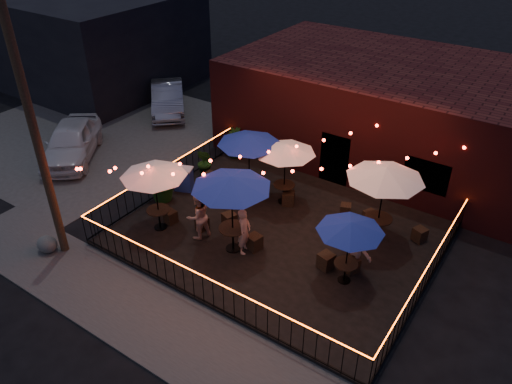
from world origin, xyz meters
TOP-DOWN VIEW (x-y plane):
  - ground at (0.00, 0.00)m, footprint 110.00×110.00m
  - patio at (0.00, 2.00)m, footprint 10.00×8.00m
  - sidewalk at (0.00, -3.25)m, footprint 18.00×2.50m
  - parking_lot at (-12.00, 4.00)m, footprint 11.00×12.00m
  - brick_building at (1.00, 9.99)m, footprint 14.00×8.00m
  - background_building at (-18.00, 9.00)m, footprint 12.00×9.00m
  - utility_pole at (-5.40, -2.60)m, footprint 0.26×0.26m
  - fence_front at (0.00, -2.00)m, footprint 10.00×0.04m
  - fence_left at (-5.00, 2.00)m, footprint 0.04×8.00m
  - fence_right at (5.00, 2.00)m, footprint 0.04×8.00m
  - festoon_lights at (-1.01, 1.70)m, footprint 10.02×8.72m
  - cafe_table_0 at (-3.54, -0.05)m, footprint 2.31×2.31m
  - cafe_table_1 at (-2.20, 3.41)m, footprint 2.39×2.39m
  - cafe_table_2 at (-0.77, 0.44)m, footprint 2.79×2.79m
  - cafe_table_3 at (-0.87, 3.74)m, footprint 2.76×2.76m
  - cafe_table_4 at (2.88, 1.09)m, footprint 2.51×2.51m
  - cafe_table_5 at (2.85, 3.56)m, footprint 2.84×2.84m
  - bistro_chair_0 at (-3.46, 0.40)m, footprint 0.44×0.44m
  - bistro_chair_1 at (-2.31, 0.73)m, footprint 0.43×0.43m
  - bistro_chair_2 at (-3.93, 3.21)m, footprint 0.44×0.44m
  - bistro_chair_3 at (-2.18, 3.45)m, footprint 0.46×0.46m
  - bistro_chair_4 at (-1.63, 1.39)m, footprint 0.54×0.54m
  - bistro_chair_5 at (-0.21, 0.84)m, footprint 0.50×0.50m
  - bistro_chair_6 at (-0.64, 3.68)m, footprint 0.57×0.57m
  - bistro_chair_7 at (1.40, 4.24)m, footprint 0.47×0.47m
  - bistro_chair_8 at (2.15, 1.31)m, footprint 0.53×0.53m
  - bistro_chair_9 at (2.87, 1.60)m, footprint 0.53×0.53m
  - bistro_chair_10 at (2.33, 4.27)m, footprint 0.53×0.53m
  - bistro_chair_11 at (4.08, 4.29)m, footprint 0.51×0.51m
  - patron_a at (-0.39, 0.54)m, footprint 0.51×0.66m
  - patron_b at (-2.09, 0.32)m, footprint 0.87×0.98m
  - patron_c at (2.90, 1.84)m, footprint 1.23×0.96m
  - potted_shrub_a at (-4.60, 1.32)m, footprint 1.56×1.41m
  - potted_shrub_b at (-4.43, 3.54)m, footprint 0.83×0.75m
  - potted_shrub_c at (-4.47, 5.59)m, footprint 0.84×0.84m
  - cooler at (-4.50, 2.31)m, footprint 0.84×0.73m
  - boulder at (-5.79, -2.95)m, footprint 0.91×0.81m
  - car_white at (-10.38, 1.77)m, footprint 4.24×4.80m
  - car_silver at (-10.41, 7.85)m, footprint 4.22×4.36m

SIDE VIEW (x-z plane):
  - ground at x=0.00m, z-range 0.00..0.00m
  - parking_lot at x=-12.00m, z-range 0.00..0.02m
  - sidewalk at x=0.00m, z-range 0.00..0.05m
  - patio at x=0.00m, z-range 0.00..0.15m
  - boulder at x=-5.79m, z-range 0.00..0.62m
  - bistro_chair_3 at x=-2.18m, z-range 0.15..0.56m
  - bistro_chair_7 at x=1.40m, z-range 0.15..0.58m
  - bistro_chair_1 at x=-2.31m, z-range 0.15..0.59m
  - bistro_chair_0 at x=-3.46m, z-range 0.15..0.60m
  - bistro_chair_11 at x=4.08m, z-range 0.15..0.61m
  - bistro_chair_9 at x=2.87m, z-range 0.15..0.62m
  - bistro_chair_10 at x=2.33m, z-range 0.15..0.62m
  - bistro_chair_2 at x=-3.93m, z-range 0.15..0.63m
  - bistro_chair_4 at x=-1.63m, z-range 0.15..0.64m
  - bistro_chair_5 at x=-0.21m, z-range 0.15..0.65m
  - bistro_chair_8 at x=2.15m, z-range 0.15..0.66m
  - bistro_chair_6 at x=-0.64m, z-range 0.15..0.66m
  - cooler at x=-4.50m, z-range 0.16..1.09m
  - fence_front at x=0.00m, z-range 0.14..1.18m
  - fence_left at x=-5.00m, z-range 0.14..1.18m
  - fence_right at x=5.00m, z-range 0.14..1.18m
  - car_silver at x=-10.41m, z-range 0.00..1.48m
  - potted_shrub_b at x=-4.43m, z-range 0.15..1.41m
  - car_white at x=-10.38m, z-range 0.00..1.57m
  - potted_shrub_c at x=-4.47m, z-range 0.15..1.44m
  - potted_shrub_a at x=-4.60m, z-range 0.15..1.68m
  - patron_a at x=-0.39m, z-range 0.15..1.75m
  - patron_c at x=2.90m, z-range 0.15..1.81m
  - patron_b at x=-2.09m, z-range 0.15..1.85m
  - brick_building at x=1.00m, z-range 0.00..4.00m
  - cafe_table_4 at x=2.88m, z-range 1.04..3.20m
  - cafe_table_3 at x=-0.87m, z-range 1.14..3.54m
  - cafe_table_0 at x=-3.54m, z-range 1.15..3.57m
  - cafe_table_1 at x=-2.20m, z-range 1.20..3.74m
  - background_building at x=-18.00m, z-range 0.00..5.00m
  - festoon_lights at x=-1.01m, z-range 1.86..3.18m
  - cafe_table_5 at x=2.85m, z-range 1.28..4.00m
  - cafe_table_2 at x=-0.77m, z-range 1.28..4.02m
  - utility_pole at x=-5.40m, z-range 0.00..8.00m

